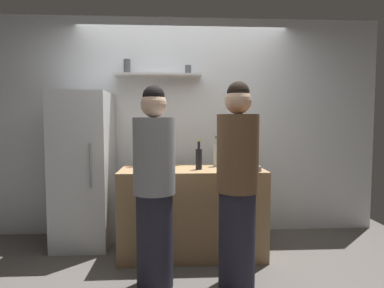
{
  "coord_description": "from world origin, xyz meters",
  "views": [
    {
      "loc": [
        -0.11,
        -2.74,
        1.36
      ],
      "look_at": [
        0.07,
        0.53,
        1.13
      ],
      "focal_mm": 30.3,
      "sensor_mm": 36.0,
      "label": 1
    }
  ],
  "objects_px": {
    "wine_bottle_amber_glass": "(137,155)",
    "person_grey_hoodie": "(154,189)",
    "water_bottle_plastic": "(233,158)",
    "baking_pan": "(241,168)",
    "utensil_holder": "(156,164)",
    "wine_bottle_dark_glass": "(199,158)",
    "refrigerator": "(84,169)",
    "wine_bottle_pale_glass": "(216,155)",
    "person_brown_jacket": "(237,187)"
  },
  "relations": [
    {
      "from": "wine_bottle_amber_glass",
      "to": "person_grey_hoodie",
      "type": "height_order",
      "value": "person_grey_hoodie"
    },
    {
      "from": "water_bottle_plastic",
      "to": "person_grey_hoodie",
      "type": "distance_m",
      "value": 1.13
    },
    {
      "from": "baking_pan",
      "to": "utensil_holder",
      "type": "bearing_deg",
      "value": 173.11
    },
    {
      "from": "wine_bottle_amber_glass",
      "to": "water_bottle_plastic",
      "type": "distance_m",
      "value": 1.03
    },
    {
      "from": "wine_bottle_dark_glass",
      "to": "person_grey_hoodie",
      "type": "height_order",
      "value": "person_grey_hoodie"
    },
    {
      "from": "utensil_holder",
      "to": "water_bottle_plastic",
      "type": "height_order",
      "value": "water_bottle_plastic"
    },
    {
      "from": "refrigerator",
      "to": "wine_bottle_dark_glass",
      "type": "bearing_deg",
      "value": -17.55
    },
    {
      "from": "wine_bottle_pale_glass",
      "to": "wine_bottle_dark_glass",
      "type": "relative_size",
      "value": 1.09
    },
    {
      "from": "utensil_holder",
      "to": "person_grey_hoodie",
      "type": "height_order",
      "value": "person_grey_hoodie"
    },
    {
      "from": "refrigerator",
      "to": "water_bottle_plastic",
      "type": "distance_m",
      "value": 1.64
    },
    {
      "from": "wine_bottle_amber_glass",
      "to": "wine_bottle_dark_glass",
      "type": "height_order",
      "value": "wine_bottle_amber_glass"
    },
    {
      "from": "baking_pan",
      "to": "person_brown_jacket",
      "type": "height_order",
      "value": "person_brown_jacket"
    },
    {
      "from": "refrigerator",
      "to": "wine_bottle_amber_glass",
      "type": "xyz_separation_m",
      "value": [
        0.6,
        -0.15,
        0.17
      ]
    },
    {
      "from": "wine_bottle_pale_glass",
      "to": "water_bottle_plastic",
      "type": "distance_m",
      "value": 0.19
    },
    {
      "from": "utensil_holder",
      "to": "baking_pan",
      "type": "bearing_deg",
      "value": -6.89
    },
    {
      "from": "baking_pan",
      "to": "wine_bottle_dark_glass",
      "type": "relative_size",
      "value": 1.16
    },
    {
      "from": "wine_bottle_pale_glass",
      "to": "utensil_holder",
      "type": "bearing_deg",
      "value": -165.22
    },
    {
      "from": "refrigerator",
      "to": "wine_bottle_dark_glass",
      "type": "relative_size",
      "value": 5.71
    },
    {
      "from": "wine_bottle_pale_glass",
      "to": "wine_bottle_dark_glass",
      "type": "height_order",
      "value": "wine_bottle_pale_glass"
    },
    {
      "from": "person_grey_hoodie",
      "to": "person_brown_jacket",
      "type": "height_order",
      "value": "person_brown_jacket"
    },
    {
      "from": "wine_bottle_pale_glass",
      "to": "wine_bottle_amber_glass",
      "type": "xyz_separation_m",
      "value": [
        -0.84,
        0.04,
        0.0
      ]
    },
    {
      "from": "wine_bottle_amber_glass",
      "to": "person_brown_jacket",
      "type": "bearing_deg",
      "value": -43.61
    },
    {
      "from": "wine_bottle_dark_glass",
      "to": "person_brown_jacket",
      "type": "xyz_separation_m",
      "value": [
        0.27,
        -0.62,
        -0.16
      ]
    },
    {
      "from": "refrigerator",
      "to": "water_bottle_plastic",
      "type": "relative_size",
      "value": 8.02
    },
    {
      "from": "wine_bottle_pale_glass",
      "to": "wine_bottle_dark_glass",
      "type": "distance_m",
      "value": 0.29
    },
    {
      "from": "wine_bottle_amber_glass",
      "to": "wine_bottle_dark_glass",
      "type": "distance_m",
      "value": 0.68
    },
    {
      "from": "person_brown_jacket",
      "to": "refrigerator",
      "type": "bearing_deg",
      "value": -144.5
    },
    {
      "from": "utensil_holder",
      "to": "wine_bottle_pale_glass",
      "type": "xyz_separation_m",
      "value": [
        0.63,
        0.17,
        0.07
      ]
    },
    {
      "from": "wine_bottle_pale_glass",
      "to": "water_bottle_plastic",
      "type": "height_order",
      "value": "wine_bottle_pale_glass"
    },
    {
      "from": "baking_pan",
      "to": "wine_bottle_pale_glass",
      "type": "relative_size",
      "value": 1.06
    },
    {
      "from": "water_bottle_plastic",
      "to": "person_grey_hoodie",
      "type": "relative_size",
      "value": 0.13
    },
    {
      "from": "water_bottle_plastic",
      "to": "wine_bottle_amber_glass",
      "type": "bearing_deg",
      "value": 177.76
    },
    {
      "from": "baking_pan",
      "to": "wine_bottle_amber_glass",
      "type": "relative_size",
      "value": 1.01
    },
    {
      "from": "wine_bottle_dark_glass",
      "to": "wine_bottle_amber_glass",
      "type": "bearing_deg",
      "value": 159.13
    },
    {
      "from": "refrigerator",
      "to": "wine_bottle_pale_glass",
      "type": "height_order",
      "value": "refrigerator"
    },
    {
      "from": "wine_bottle_amber_glass",
      "to": "wine_bottle_dark_glass",
      "type": "bearing_deg",
      "value": -20.87
    },
    {
      "from": "person_grey_hoodie",
      "to": "water_bottle_plastic",
      "type": "bearing_deg",
      "value": 17.6
    },
    {
      "from": "wine_bottle_dark_glass",
      "to": "person_grey_hoodie",
      "type": "bearing_deg",
      "value": -124.81
    },
    {
      "from": "person_grey_hoodie",
      "to": "baking_pan",
      "type": "bearing_deg",
      "value": 5.0
    },
    {
      "from": "person_grey_hoodie",
      "to": "wine_bottle_pale_glass",
      "type": "bearing_deg",
      "value": 25.0
    },
    {
      "from": "baking_pan",
      "to": "utensil_holder",
      "type": "relative_size",
      "value": 1.71
    },
    {
      "from": "utensil_holder",
      "to": "person_grey_hoodie",
      "type": "relative_size",
      "value": 0.12
    },
    {
      "from": "wine_bottle_amber_glass",
      "to": "person_brown_jacket",
      "type": "distance_m",
      "value": 1.27
    },
    {
      "from": "utensil_holder",
      "to": "person_brown_jacket",
      "type": "relative_size",
      "value": 0.12
    },
    {
      "from": "water_bottle_plastic",
      "to": "person_grey_hoodie",
      "type": "height_order",
      "value": "person_grey_hoodie"
    },
    {
      "from": "baking_pan",
      "to": "wine_bottle_pale_glass",
      "type": "height_order",
      "value": "wine_bottle_pale_glass"
    },
    {
      "from": "refrigerator",
      "to": "person_brown_jacket",
      "type": "height_order",
      "value": "person_brown_jacket"
    },
    {
      "from": "wine_bottle_pale_glass",
      "to": "wine_bottle_amber_glass",
      "type": "height_order",
      "value": "wine_bottle_amber_glass"
    },
    {
      "from": "refrigerator",
      "to": "water_bottle_plastic",
      "type": "height_order",
      "value": "refrigerator"
    },
    {
      "from": "refrigerator",
      "to": "wine_bottle_pale_glass",
      "type": "xyz_separation_m",
      "value": [
        1.44,
        -0.19,
        0.17
      ]
    }
  ]
}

